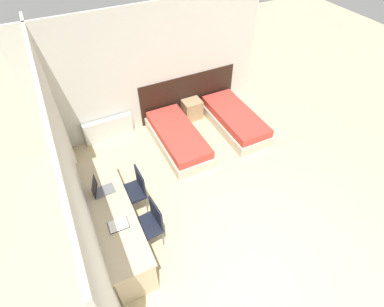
{
  "coord_description": "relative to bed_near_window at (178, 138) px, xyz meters",
  "views": [
    {
      "loc": [
        -1.79,
        -1.33,
        4.52
      ],
      "look_at": [
        0.0,
        2.29,
        0.55
      ],
      "focal_mm": 28.0,
      "sensor_mm": 36.0,
      "label": 1
    }
  ],
  "objects": [
    {
      "name": "ground_plane",
      "position": [
        -0.09,
        -3.16,
        -0.2
      ],
      "size": [
        20.0,
        20.0,
        0.0
      ],
      "primitive_type": "plane",
      "color": "beige"
    },
    {
      "name": "wall_back",
      "position": [
        -0.09,
        1.02,
        1.15
      ],
      "size": [
        5.05,
        0.05,
        2.7
      ],
      "color": "silver",
      "rests_on": "ground_plane"
    },
    {
      "name": "wall_left",
      "position": [
        -2.14,
        -1.08,
        1.15
      ],
      "size": [
        0.05,
        5.16,
        2.7
      ],
      "color": "silver",
      "rests_on": "ground_plane"
    },
    {
      "name": "nightstand",
      "position": [
        0.72,
        0.77,
        0.03
      ],
      "size": [
        0.44,
        0.36,
        0.47
      ],
      "color": "tan",
      "rests_on": "ground_plane"
    },
    {
      "name": "radiator",
      "position": [
        -1.27,
        0.9,
        0.06
      ],
      "size": [
        1.07,
        0.12,
        0.52
      ],
      "color": "silver",
      "rests_on": "ground_plane"
    },
    {
      "name": "laptop",
      "position": [
        -1.86,
        -1.19,
        0.6
      ],
      "size": [
        0.34,
        0.23,
        0.34
      ],
      "rotation": [
        0.0,
        0.0,
        0.03
      ],
      "color": "slate",
      "rests_on": "desk"
    },
    {
      "name": "chair_near_notebook",
      "position": [
        -1.35,
        -1.91,
        0.29
      ],
      "size": [
        0.48,
        0.48,
        0.87
      ],
      "rotation": [
        0.0,
        0.0,
        0.09
      ],
      "color": "black",
      "rests_on": "ground_plane"
    },
    {
      "name": "desk",
      "position": [
        -1.81,
        -1.54,
        0.39
      ],
      "size": [
        0.61,
        2.34,
        0.73
      ],
      "color": "#C6B28E",
      "rests_on": "ground_plane"
    },
    {
      "name": "bed_near_window",
      "position": [
        0.0,
        0.0,
        0.0
      ],
      "size": [
        0.85,
        1.91,
        0.42
      ],
      "color": "beige",
      "rests_on": "ground_plane"
    },
    {
      "name": "open_notebook",
      "position": [
        -1.79,
        -1.9,
        0.54
      ],
      "size": [
        0.3,
        0.23,
        0.02
      ],
      "rotation": [
        0.0,
        0.0,
        -0.03
      ],
      "color": "black",
      "rests_on": "desk"
    },
    {
      "name": "headboard_panel",
      "position": [
        0.72,
        0.99,
        0.31
      ],
      "size": [
        2.4,
        0.03,
        1.03
      ],
      "color": "black",
      "rests_on": "ground_plane"
    },
    {
      "name": "bed_near_door",
      "position": [
        1.45,
        0.0,
        0.0
      ],
      "size": [
        0.85,
        1.91,
        0.42
      ],
      "color": "beige",
      "rests_on": "ground_plane"
    },
    {
      "name": "chair_near_laptop",
      "position": [
        -1.35,
        -1.16,
        0.29
      ],
      "size": [
        0.46,
        0.46,
        0.87
      ],
      "rotation": [
        0.0,
        0.0,
        0.04
      ],
      "color": "black",
      "rests_on": "ground_plane"
    }
  ]
}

